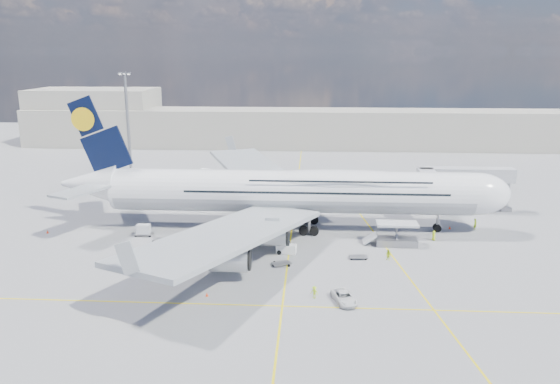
# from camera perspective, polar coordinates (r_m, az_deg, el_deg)

# --- Properties ---
(ground) EXTENTS (300.00, 300.00, 0.00)m
(ground) POSITION_cam_1_polar(r_m,az_deg,el_deg) (86.15, 0.98, -5.94)
(ground) COLOR gray
(ground) RESTS_ON ground
(taxi_line_main) EXTENTS (0.25, 220.00, 0.01)m
(taxi_line_main) POSITION_cam_1_polar(r_m,az_deg,el_deg) (86.15, 0.98, -5.94)
(taxi_line_main) COLOR yellow
(taxi_line_main) RESTS_ON ground
(taxi_line_cross) EXTENTS (120.00, 0.25, 0.01)m
(taxi_line_cross) POSITION_cam_1_polar(r_m,az_deg,el_deg) (67.78, 0.24, -11.83)
(taxi_line_cross) COLOR yellow
(taxi_line_cross) RESTS_ON ground
(taxi_line_diag) EXTENTS (14.16, 99.06, 0.01)m
(taxi_line_diag) POSITION_cam_1_polar(r_m,az_deg,el_deg) (96.11, 9.63, -3.95)
(taxi_line_diag) COLOR yellow
(taxi_line_diag) RESTS_ON ground
(airliner) EXTENTS (77.26, 79.15, 23.71)m
(airliner) POSITION_cam_1_polar(r_m,az_deg,el_deg) (93.64, 1.42, 0.14)
(airliner) COLOR white
(airliner) RESTS_ON ground
(jet_bridge) EXTENTS (18.80, 12.10, 8.50)m
(jet_bridge) POSITION_cam_1_polar(r_m,az_deg,el_deg) (107.53, 17.58, 1.33)
(jet_bridge) COLOR #B7B7BC
(jet_bridge) RESTS_ON ground
(cargo_loader) EXTENTS (8.53, 3.20, 3.67)m
(cargo_loader) POSITION_cam_1_polar(r_m,az_deg,el_deg) (89.41, 11.94, -4.64)
(cargo_loader) COLOR silver
(cargo_loader) RESTS_ON ground
(light_mast) EXTENTS (3.00, 0.70, 25.50)m
(light_mast) POSITION_cam_1_polar(r_m,az_deg,el_deg) (134.00, -15.59, 6.72)
(light_mast) COLOR gray
(light_mast) RESTS_ON ground
(terminal) EXTENTS (180.00, 16.00, 12.00)m
(terminal) POSITION_cam_1_polar(r_m,az_deg,el_deg) (177.35, 2.32, 6.66)
(terminal) COLOR #B2AD9E
(terminal) RESTS_ON ground
(hangar) EXTENTS (40.00, 22.00, 18.00)m
(hangar) POSITION_cam_1_polar(r_m,az_deg,el_deg) (196.13, -18.73, 7.55)
(hangar) COLOR #B2AD9E
(hangar) RESTS_ON ground
(tree_line) EXTENTS (160.00, 6.00, 8.00)m
(tree_line) POSITION_cam_1_polar(r_m,az_deg,el_deg) (225.21, 12.87, 7.46)
(tree_line) COLOR #193814
(tree_line) RESTS_ON ground
(dolly_row_a) EXTENTS (3.67, 2.36, 0.50)m
(dolly_row_a) POSITION_cam_1_polar(r_m,az_deg,el_deg) (90.72, -12.02, -4.94)
(dolly_row_a) COLOR gray
(dolly_row_a) RESTS_ON ground
(dolly_row_b) EXTENTS (3.54, 2.45, 2.04)m
(dolly_row_b) POSITION_cam_1_polar(r_m,az_deg,el_deg) (83.51, -12.96, -6.20)
(dolly_row_b) COLOR gray
(dolly_row_b) RESTS_ON ground
(dolly_row_c) EXTENTS (3.25, 2.11, 0.44)m
(dolly_row_c) POSITION_cam_1_polar(r_m,az_deg,el_deg) (83.51, -5.70, -6.44)
(dolly_row_c) COLOR gray
(dolly_row_c) RESTS_ON ground
(dolly_back) EXTENTS (3.09, 1.71, 1.93)m
(dolly_back) POSITION_cam_1_polar(r_m,az_deg,el_deg) (94.55, -14.07, -3.84)
(dolly_back) COLOR gray
(dolly_back) RESTS_ON ground
(dolly_nose_far) EXTENTS (2.76, 1.63, 0.39)m
(dolly_nose_far) POSITION_cam_1_polar(r_m,az_deg,el_deg) (82.90, 8.19, -6.71)
(dolly_nose_far) COLOR gray
(dolly_nose_far) RESTS_ON ground
(dolly_nose_near) EXTENTS (3.05, 2.42, 0.40)m
(dolly_nose_near) POSITION_cam_1_polar(r_m,az_deg,el_deg) (79.62, 0.16, -7.46)
(dolly_nose_near) COLOR gray
(dolly_nose_near) RESTS_ON ground
(baggage_tug) EXTENTS (3.17, 1.82, 1.87)m
(baggage_tug) POSITION_cam_1_polar(r_m,az_deg,el_deg) (83.91, 0.67, -5.91)
(baggage_tug) COLOR white
(baggage_tug) RESTS_ON ground
(catering_truck_inner) EXTENTS (7.96, 4.52, 4.47)m
(catering_truck_inner) POSITION_cam_1_polar(r_m,az_deg,el_deg) (110.59, 0.73, -0.16)
(catering_truck_inner) COLOR gray
(catering_truck_inner) RESTS_ON ground
(catering_truck_outer) EXTENTS (6.82, 4.53, 3.77)m
(catering_truck_outer) POSITION_cam_1_polar(r_m,az_deg,el_deg) (126.38, -7.22, 1.41)
(catering_truck_outer) COLOR gray
(catering_truck_outer) RESTS_ON ground
(service_van) EXTENTS (3.46, 5.17, 1.32)m
(service_van) POSITION_cam_1_polar(r_m,az_deg,el_deg) (68.87, 6.71, -10.88)
(service_van) COLOR white
(service_van) RESTS_ON ground
(crew_nose) EXTENTS (0.84, 0.84, 1.97)m
(crew_nose) POSITION_cam_1_polar(r_m,az_deg,el_deg) (100.73, 19.72, -3.18)
(crew_nose) COLOR #BFEA18
(crew_nose) RESTS_ON ground
(crew_loader) EXTENTS (1.06, 1.03, 1.72)m
(crew_loader) POSITION_cam_1_polar(r_m,az_deg,el_deg) (82.69, 11.25, -6.48)
(crew_loader) COLOR #C9E618
(crew_loader) RESTS_ON ground
(crew_wing) EXTENTS (0.58, 1.04, 1.67)m
(crew_wing) POSITION_cam_1_polar(r_m,az_deg,el_deg) (87.65, -4.02, -5.03)
(crew_wing) COLOR #AEEA18
(crew_wing) RESTS_ON ground
(crew_van) EXTENTS (0.82, 0.95, 1.65)m
(crew_van) POSITION_cam_1_polar(r_m,az_deg,el_deg) (93.04, 15.77, -4.40)
(crew_van) COLOR #DDFF1A
(crew_van) RESTS_ON ground
(crew_tug) EXTENTS (1.20, 0.98, 1.62)m
(crew_tug) POSITION_cam_1_polar(r_m,az_deg,el_deg) (69.54, 3.60, -10.42)
(crew_tug) COLOR #B8E918
(crew_tug) RESTS_ON ground
(cone_nose) EXTENTS (0.39, 0.39, 0.50)m
(cone_nose) POSITION_cam_1_polar(r_m,az_deg,el_deg) (99.91, 17.32, -3.56)
(cone_nose) COLOR #FF360D
(cone_nose) RESTS_ON ground
(cone_wing_left_inner) EXTENTS (0.41, 0.41, 0.53)m
(cone_wing_left_inner) POSITION_cam_1_polar(r_m,az_deg,el_deg) (109.16, -5.22, -1.43)
(cone_wing_left_inner) COLOR #FF360D
(cone_wing_left_inner) RESTS_ON ground
(cone_wing_left_outer) EXTENTS (0.43, 0.43, 0.55)m
(cone_wing_left_outer) POSITION_cam_1_polar(r_m,az_deg,el_deg) (121.95, -5.87, 0.26)
(cone_wing_left_outer) COLOR #FF360D
(cone_wing_left_outer) RESTS_ON ground
(cone_wing_right_inner) EXTENTS (0.44, 0.44, 0.56)m
(cone_wing_right_inner) POSITION_cam_1_polar(r_m,az_deg,el_deg) (82.34, -6.91, -6.84)
(cone_wing_right_inner) COLOR #FF360D
(cone_wing_right_inner) RESTS_ON ground
(cone_wing_right_outer) EXTENTS (0.38, 0.38, 0.48)m
(cone_wing_right_outer) POSITION_cam_1_polar(r_m,az_deg,el_deg) (70.80, -7.65, -10.56)
(cone_wing_right_outer) COLOR #FF360D
(cone_wing_right_outer) RESTS_ON ground
(cone_tail) EXTENTS (0.44, 0.44, 0.56)m
(cone_tail) POSITION_cam_1_polar(r_m,az_deg,el_deg) (101.26, -23.12, -3.83)
(cone_tail) COLOR #FF360D
(cone_tail) RESTS_ON ground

